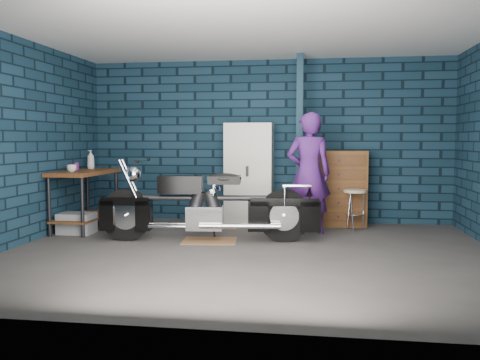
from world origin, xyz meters
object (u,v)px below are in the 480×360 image
(motorcycle, at_px, (209,200))
(storage_bin, at_px, (77,223))
(tool_chest, at_px, (338,188))
(shop_stool, at_px, (355,210))
(person, at_px, (309,173))
(workbench, at_px, (85,200))
(locker, at_px, (249,174))

(motorcycle, relative_size, storage_bin, 5.16)
(tool_chest, bearing_deg, shop_stool, -62.29)
(person, distance_m, storage_bin, 3.49)
(storage_bin, xyz_separation_m, tool_chest, (3.82, 1.30, 0.45))
(workbench, distance_m, shop_stool, 4.11)
(person, distance_m, locker, 1.22)
(motorcycle, bearing_deg, tool_chest, 35.14)
(motorcycle, height_order, person, person)
(motorcycle, distance_m, locker, 1.62)
(workbench, distance_m, person, 3.42)
(workbench, height_order, tool_chest, tool_chest)
(tool_chest, bearing_deg, motorcycle, -138.78)
(motorcycle, xyz_separation_m, locker, (0.35, 1.56, 0.26))
(motorcycle, relative_size, person, 1.43)
(motorcycle, bearing_deg, person, 25.72)
(person, xyz_separation_m, locker, (-0.98, 0.74, -0.07))
(locker, bearing_deg, shop_stool, -15.10)
(motorcycle, bearing_deg, storage_bin, 166.66)
(workbench, xyz_separation_m, locker, (2.41, 0.96, 0.37))
(person, bearing_deg, shop_stool, -163.05)
(person, height_order, tool_chest, person)
(storage_bin, height_order, tool_chest, tool_chest)
(locker, distance_m, shop_stool, 1.80)
(motorcycle, height_order, locker, locker)
(storage_bin, xyz_separation_m, locker, (2.39, 1.30, 0.67))
(locker, bearing_deg, storage_bin, -151.53)
(workbench, xyz_separation_m, tool_chest, (3.84, 0.96, 0.15))
(motorcycle, relative_size, locker, 1.54)
(workbench, height_order, shop_stool, workbench)
(locker, bearing_deg, motorcycle, -102.52)
(motorcycle, relative_size, tool_chest, 2.11)
(storage_bin, relative_size, shop_stool, 0.79)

